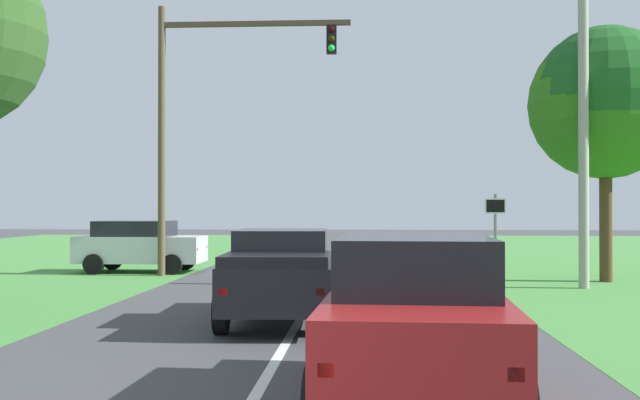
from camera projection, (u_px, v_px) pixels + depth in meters
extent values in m
plane|color=#424244|center=(301.00, 317.00, 15.55)|extent=(120.00, 120.00, 0.00)
cube|color=maroon|center=(415.00, 333.00, 8.65)|extent=(2.13, 4.71, 0.92)
cube|color=black|center=(415.00, 263.00, 8.89)|extent=(1.82, 2.95, 0.62)
cube|color=red|center=(326.00, 370.00, 6.46)|extent=(0.14, 0.07, 0.12)
cube|color=red|center=(516.00, 374.00, 6.30)|extent=(0.14, 0.07, 0.12)
cylinder|color=black|center=(341.00, 349.00, 10.17)|extent=(0.26, 0.73, 0.72)
cylinder|color=black|center=(487.00, 351.00, 9.97)|extent=(0.26, 0.73, 0.72)
cube|color=black|center=(283.00, 280.00, 15.09)|extent=(2.12, 5.25, 0.82)
cube|color=black|center=(282.00, 245.00, 14.84)|extent=(1.78, 2.03, 0.58)
cube|color=black|center=(276.00, 259.00, 13.49)|extent=(1.91, 2.03, 0.20)
cube|color=red|center=(223.00, 292.00, 12.55)|extent=(0.14, 0.06, 0.12)
cube|color=red|center=(320.00, 292.00, 12.51)|extent=(0.14, 0.06, 0.12)
cylinder|color=black|center=(244.00, 291.00, 16.72)|extent=(0.26, 0.81, 0.80)
cylinder|color=black|center=(333.00, 292.00, 16.67)|extent=(0.26, 0.81, 0.80)
cylinder|color=black|center=(221.00, 311.00, 13.50)|extent=(0.26, 0.81, 0.80)
cylinder|color=black|center=(332.00, 312.00, 13.46)|extent=(0.26, 0.81, 0.80)
cylinder|color=brown|center=(162.00, 141.00, 24.96)|extent=(0.24, 0.24, 8.77)
cube|color=#4C3D2B|center=(256.00, 24.00, 24.81)|extent=(6.15, 0.16, 0.16)
cube|color=black|center=(332.00, 40.00, 24.66)|extent=(0.32, 0.28, 0.90)
sphere|color=black|center=(331.00, 29.00, 24.52)|extent=(0.22, 0.22, 0.22)
sphere|color=black|center=(331.00, 39.00, 24.51)|extent=(0.22, 0.22, 0.22)
sphere|color=#1ED83F|center=(331.00, 48.00, 24.51)|extent=(0.22, 0.22, 0.22)
cylinder|color=gray|center=(495.00, 239.00, 22.08)|extent=(0.08, 0.08, 2.62)
cube|color=white|center=(495.00, 206.00, 22.05)|extent=(0.60, 0.03, 0.44)
cube|color=black|center=(495.00, 206.00, 22.04)|extent=(0.52, 0.01, 0.36)
cylinder|color=#4C351E|center=(606.00, 218.00, 22.93)|extent=(0.36, 0.36, 3.84)
sphere|color=#1B531E|center=(606.00, 99.00, 22.96)|extent=(4.36, 4.36, 4.36)
cube|color=silver|center=(141.00, 249.00, 26.36)|extent=(4.26, 1.96, 0.90)
cube|color=black|center=(135.00, 228.00, 26.38)|extent=(2.56, 1.72, 0.53)
cube|color=red|center=(196.00, 249.00, 25.45)|extent=(0.06, 0.14, 0.12)
cube|color=red|center=(206.00, 247.00, 27.04)|extent=(0.06, 0.14, 0.12)
cylinder|color=black|center=(94.00, 264.00, 25.46)|extent=(0.68, 0.24, 0.68)
cylinder|color=black|center=(113.00, 260.00, 27.40)|extent=(0.68, 0.24, 0.68)
cylinder|color=black|center=(172.00, 264.00, 25.32)|extent=(0.68, 0.24, 0.68)
cylinder|color=black|center=(185.00, 260.00, 27.26)|extent=(0.68, 0.24, 0.68)
cylinder|color=#9E998E|center=(584.00, 140.00, 21.11)|extent=(0.28, 0.28, 8.19)
cylinder|color=#4C351E|center=(605.00, 221.00, 23.04)|extent=(0.36, 0.36, 3.65)
sphere|color=#2F6F19|center=(605.00, 104.00, 23.08)|extent=(4.55, 4.55, 4.55)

